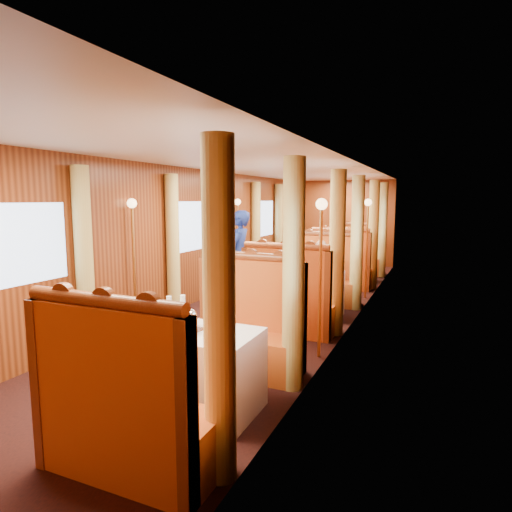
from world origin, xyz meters
The scene contains 47 objects.
floor centered at (0.00, 0.00, 0.00)m, with size 3.00×12.00×0.01m, color black, non-canonical shape.
ceiling centered at (0.00, 0.00, 2.50)m, with size 3.00×12.00×0.01m, color silver, non-canonical shape.
wall_far centered at (0.00, 6.00, 1.25)m, with size 3.00×2.50×0.01m, color brown, non-canonical shape.
wall_left centered at (-1.50, 0.00, 1.25)m, with size 12.00×2.50×0.01m, color brown, non-canonical shape.
wall_right centered at (1.50, 0.00, 1.25)m, with size 12.00×2.50×0.01m, color brown, non-canonical shape.
doorway_far centered at (0.00, 5.97, 1.00)m, with size 0.80×0.04×2.00m, color brown.
table_near centered at (0.75, -3.50, 0.38)m, with size 1.05×0.72×0.75m, color white.
banquette_near_fwd centered at (0.75, -4.51, 0.42)m, with size 1.30×0.55×1.34m.
banquette_near_aft centered at (0.75, -2.49, 0.42)m, with size 1.30×0.55×1.34m.
table_mid centered at (0.75, 0.00, 0.38)m, with size 1.05×0.72×0.75m, color white.
banquette_mid_fwd centered at (0.75, -1.01, 0.42)m, with size 1.30×0.55×1.34m.
banquette_mid_aft centered at (0.75, 1.01, 0.42)m, with size 1.30×0.55×1.34m.
table_far centered at (0.75, 3.50, 0.38)m, with size 1.05×0.72×0.75m, color white.
banquette_far_fwd centered at (0.75, 2.49, 0.42)m, with size 1.30×0.55×1.34m.
banquette_far_aft centered at (0.75, 4.51, 0.42)m, with size 1.30×0.55×1.34m.
tea_tray centered at (0.61, -3.54, 0.76)m, with size 0.34×0.26×0.01m, color silver.
teapot_left centered at (0.56, -3.57, 0.83)m, with size 0.19×0.14×0.15m, color silver, non-canonical shape.
teapot_right centered at (0.73, -3.61, 0.81)m, with size 0.14×0.11×0.12m, color silver, non-canonical shape.
teapot_back centered at (0.62, -3.40, 0.81)m, with size 0.15×0.11×0.12m, color silver, non-canonical shape.
fruit_plate centered at (1.03, -3.64, 0.77)m, with size 0.22×0.22×0.05m.
cup_inboard centered at (0.35, -3.39, 0.86)m, with size 0.08×0.08×0.26m.
cup_outboard centered at (0.44, -3.29, 0.86)m, with size 0.08×0.08×0.26m.
rose_vase_mid centered at (0.77, 0.01, 0.93)m, with size 0.06×0.06×0.36m.
rose_vase_far centered at (0.75, 3.48, 0.93)m, with size 0.06×0.06×0.36m.
window_left_near centered at (-1.49, -3.50, 1.45)m, with size 1.20×0.90×0.01m, color #90ADD4, non-canonical shape.
curtain_left_near_b centered at (-1.38, -2.72, 1.18)m, with size 0.22×0.22×2.35m, color tan.
window_right_near centered at (1.49, -3.50, 1.45)m, with size 1.20×0.90×0.01m, color #90ADD4, non-canonical shape.
curtain_right_near_a centered at (1.38, -4.28, 1.18)m, with size 0.22×0.22×2.35m, color tan.
curtain_right_near_b centered at (1.38, -2.72, 1.18)m, with size 0.22×0.22×2.35m, color tan.
window_left_mid centered at (-1.49, 0.00, 1.45)m, with size 1.20×0.90×0.01m, color #90ADD4, non-canonical shape.
curtain_left_mid_a centered at (-1.38, -0.78, 1.18)m, with size 0.22×0.22×2.35m, color tan.
curtain_left_mid_b centered at (-1.38, 0.78, 1.18)m, with size 0.22×0.22×2.35m, color tan.
window_right_mid centered at (1.49, 0.00, 1.45)m, with size 1.20×0.90×0.01m, color #90ADD4, non-canonical shape.
curtain_right_mid_a centered at (1.38, -0.78, 1.18)m, with size 0.22×0.22×2.35m, color tan.
curtain_right_mid_b centered at (1.38, 0.78, 1.18)m, with size 0.22×0.22×2.35m, color tan.
window_left_far centered at (-1.49, 3.50, 1.45)m, with size 1.20×0.90×0.01m, color #90ADD4, non-canonical shape.
curtain_left_far_a centered at (-1.38, 2.72, 1.18)m, with size 0.22×0.22×2.35m, color tan.
curtain_left_far_b centered at (-1.38, 4.28, 1.18)m, with size 0.22×0.22×2.35m, color tan.
window_right_far centered at (1.49, 3.50, 1.45)m, with size 1.20×0.90×0.01m, color #90ADD4, non-canonical shape.
curtain_right_far_a centered at (1.38, 2.72, 1.18)m, with size 0.22×0.22×2.35m, color tan.
curtain_right_far_b centered at (1.38, 4.28, 1.18)m, with size 0.22×0.22×2.35m, color tan.
sconce_left_fore centered at (-1.40, -1.75, 1.38)m, with size 0.14×0.14×1.95m.
sconce_right_fore centered at (1.40, -1.75, 1.38)m, with size 0.14×0.14×1.95m.
sconce_left_aft centered at (-1.40, 1.75, 1.38)m, with size 0.14×0.14×1.95m.
sconce_right_aft centered at (1.40, 1.75, 1.38)m, with size 0.14×0.14×1.95m.
steward centered at (-0.80, 0.57, 0.87)m, with size 0.63×0.41×1.73m, color navy.
passenger centered at (0.75, 0.72, 0.74)m, with size 0.40×0.44×0.76m.
Camera 1 is at (2.71, -6.73, 1.93)m, focal length 30.00 mm.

